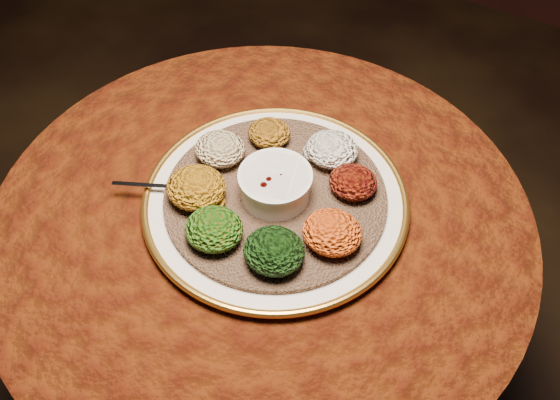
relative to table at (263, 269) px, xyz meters
The scene contains 13 objects.
table is the anchor object (origin of this frame).
platter 0.19m from the table, 64.03° to the left, with size 0.51×0.51×0.02m.
injera 0.21m from the table, 64.03° to the left, with size 0.39×0.39×0.01m, color brown.
stew_bowl 0.24m from the table, 64.03° to the left, with size 0.13×0.13×0.05m.
spoon 0.26m from the table, 162.86° to the right, with size 0.13×0.07×0.01m.
portion_ayib 0.28m from the table, 69.02° to the left, with size 0.10×0.09×0.05m, color white.
portion_kitfo 0.28m from the table, 40.06° to the left, with size 0.08×0.08×0.04m, color black.
portion_tikil 0.27m from the table, ahead, with size 0.10×0.09×0.05m, color #C96F10.
portion_gomen 0.26m from the table, 48.55° to the right, with size 0.10×0.09×0.05m, color black.
portion_mixveg 0.25m from the table, 105.25° to the right, with size 0.10×0.09×0.05m, color #923909.
portion_kik 0.26m from the table, 157.63° to the right, with size 0.10×0.10×0.05m, color #9F690E.
portion_timatim 0.26m from the table, 153.77° to the left, with size 0.09×0.09×0.04m, color maroon.
portion_shiro 0.27m from the table, 114.04° to the left, with size 0.08×0.08×0.04m, color #975312.
Camera 1 is at (0.36, -0.58, 1.59)m, focal length 40.00 mm.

